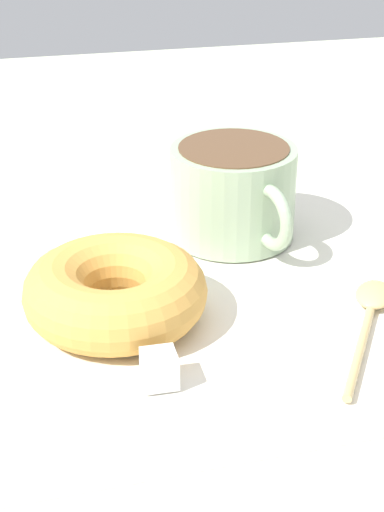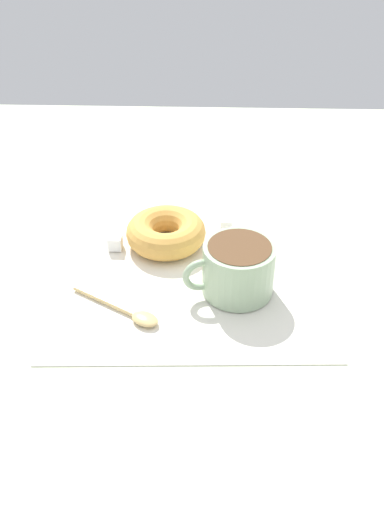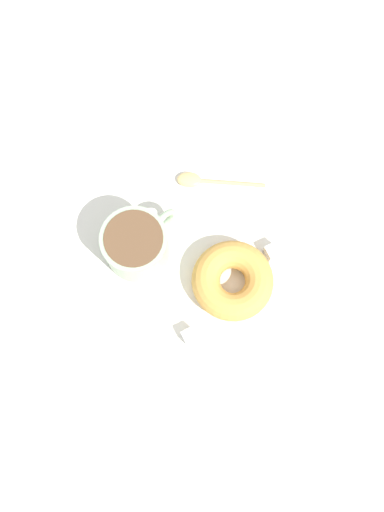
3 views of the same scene
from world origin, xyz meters
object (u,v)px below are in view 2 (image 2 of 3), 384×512
sugar_cube (118,243)px  sugar_cube_extra (229,224)px  coffee_cup (241,268)px  donut (169,232)px  spoon (136,314)px

sugar_cube → sugar_cube_extra: bearing=-71.1°
coffee_cup → sugar_cube: coffee_cup is taller
coffee_cup → donut: size_ratio=1.03×
donut → sugar_cube: bearing=100.9°
coffee_cup → sugar_cube: (8.88, 17.18, -2.66)cm
spoon → sugar_cube_extra: bearing=-30.7°
coffee_cup → donut: (10.29, 9.90, -1.63)cm
coffee_cup → donut: 14.38cm
donut → sugar_cube_extra: (4.10, -8.81, -1.11)cm
sugar_cube_extra → spoon: bearing=149.3°
spoon → sugar_cube: bearing=16.3°
spoon → sugar_cube: sugar_cube is taller
spoon → sugar_cube: size_ratio=6.22×
sugar_cube → sugar_cube_extra: (5.51, -16.08, -0.09)cm
spoon → sugar_cube_extra: 23.23cm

